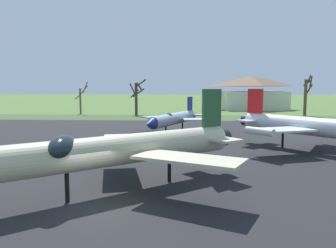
# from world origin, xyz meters

# --- Properties ---
(ground_plane) EXTENTS (600.00, 600.00, 0.00)m
(ground_plane) POSITION_xyz_m (0.00, 0.00, 0.00)
(ground_plane) COLOR #4C6B33
(asphalt_apron) EXTENTS (74.51, 52.54, 0.05)m
(asphalt_apron) POSITION_xyz_m (0.00, 15.76, 0.03)
(asphalt_apron) COLOR black
(asphalt_apron) RESTS_ON ground
(grass_verge_strip) EXTENTS (134.51, 12.00, 0.06)m
(grass_verge_strip) POSITION_xyz_m (0.00, 48.03, 0.03)
(grass_verge_strip) COLOR #3B542C
(grass_verge_strip) RESTS_ON ground
(jet_fighter_front_left) EXTENTS (9.93, 13.60, 4.49)m
(jet_fighter_front_left) POSITION_xyz_m (2.60, 24.72, 2.00)
(jet_fighter_front_left) COLOR #8EA3B2
(jet_fighter_front_left) RESTS_ON ground
(info_placard_front_left) EXTENTS (0.59, 0.31, 1.06)m
(info_placard_front_left) POSITION_xyz_m (0.13, 17.02, 0.68)
(info_placard_front_left) COLOR black
(info_placard_front_left) RESTS_ON ground
(jet_fighter_front_right) EXTENTS (14.20, 12.75, 5.54)m
(jet_fighter_front_right) POSITION_xyz_m (0.42, 2.35, 2.36)
(jet_fighter_front_right) COLOR #B7B293
(jet_fighter_front_right) RESTS_ON ground
(jet_fighter_rear_left) EXTENTS (12.77, 14.24, 5.55)m
(jet_fighter_rear_left) POSITION_xyz_m (15.36, 13.71, 2.35)
(jet_fighter_rear_left) COLOR silver
(jet_fighter_rear_left) RESTS_ON ground
(bare_tree_far_left) EXTENTS (3.23, 2.16, 7.04)m
(bare_tree_far_left) POSITION_xyz_m (-18.94, 56.31, 3.50)
(bare_tree_far_left) COLOR brown
(bare_tree_far_left) RESTS_ON ground
(bare_tree_left_of_center) EXTENTS (3.51, 3.53, 7.58)m
(bare_tree_left_of_center) POSITION_xyz_m (-6.42, 54.36, 4.11)
(bare_tree_left_of_center) COLOR #42382D
(bare_tree_left_of_center) RESTS_ON ground
(bare_tree_center) EXTENTS (1.72, 2.59, 8.30)m
(bare_tree_center) POSITION_xyz_m (28.32, 54.05, 4.40)
(bare_tree_center) COLOR brown
(bare_tree_center) RESTS_ON ground
(visitor_building) EXTENTS (18.61, 14.97, 8.95)m
(visitor_building) POSITION_xyz_m (21.44, 75.45, 4.40)
(visitor_building) COLOR beige
(visitor_building) RESTS_ON ground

